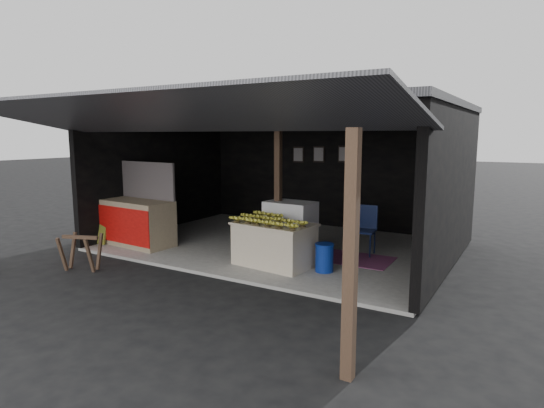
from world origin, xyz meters
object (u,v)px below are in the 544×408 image
Objects in this scene: neighbor_stall at (136,220)px; plastic_chair at (365,225)px; white_crate at (290,228)px; banana_table at (274,244)px; water_barrel at (324,258)px; sawhorse at (81,249)px.

neighbor_stall reaches higher than plastic_chair.
plastic_chair is at bearing 25.08° from neighbor_stall.
neighbor_stall is 1.83× the size of plastic_chair.
white_crate is at bearing 21.07° from neighbor_stall.
banana_table is at bearing 5.90° from neighbor_stall.
water_barrel is 0.48× the size of plastic_chair.
water_barrel is (3.86, 2.02, -0.12)m from sawhorse.
white_crate is at bearing -154.66° from plastic_chair.
water_barrel is at bearing -31.91° from white_crate.
neighbor_stall is at bearing -163.87° from plastic_chair.
neighbor_stall is 2.39× the size of sawhorse.
white_crate is 3.93m from sawhorse.
plastic_chair is at bearing 83.21° from water_barrel.
water_barrel is at bearing -102.19° from plastic_chair.
plastic_chair reaches higher than sawhorse.
sawhorse is (-2.91, -1.91, -0.05)m from banana_table.
neighbor_stall is at bearing -159.39° from white_crate.
neighbor_stall is 1.84m from sawhorse.
sawhorse is at bearing -152.33° from water_barrel.
neighbor_stall is (-3.40, -0.14, 0.14)m from banana_table.
neighbor_stall is (-3.25, -1.03, 0.00)m from white_crate.
white_crate reaches higher than water_barrel.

